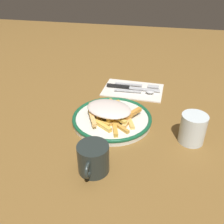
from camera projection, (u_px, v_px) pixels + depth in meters
name	position (u px, v px, depth m)	size (l,w,h in m)	color
ground_plane	(112.00, 122.00, 0.79)	(2.60, 2.60, 0.00)	brown
plate	(112.00, 119.00, 0.78)	(0.25, 0.25, 0.02)	silver
fries_heap	(110.00, 111.00, 0.77)	(0.20, 0.18, 0.04)	orange
napkin	(133.00, 89.00, 0.97)	(0.15, 0.23, 0.01)	silver
fork	(137.00, 85.00, 0.99)	(0.02, 0.18, 0.01)	silver
knife	(128.00, 87.00, 0.97)	(0.02, 0.21, 0.01)	black
spoon	(141.00, 91.00, 0.94)	(0.02, 0.15, 0.01)	silver
water_glass	(193.00, 129.00, 0.68)	(0.07, 0.07, 0.09)	silver
coffee_mug	(95.00, 159.00, 0.59)	(0.10, 0.08, 0.07)	#242C2A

